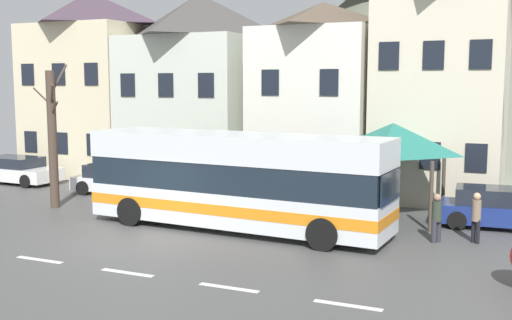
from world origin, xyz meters
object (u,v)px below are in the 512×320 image
(parked_car_02, at_px, (17,170))
(townhouse_02, at_px, (322,96))
(bus_shelter, at_px, (393,139))
(pedestrian_01, at_px, (374,208))
(townhouse_00, at_px, (92,84))
(hilltop_castle, at_px, (401,40))
(transit_bus, at_px, (236,182))
(pedestrian_02, at_px, (437,217))
(townhouse_01, at_px, (200,88))
(bare_tree_01, at_px, (53,138))
(public_bench, at_px, (377,192))
(parked_car_00, at_px, (118,179))
(pedestrian_00, at_px, (476,214))
(parked_car_01, at_px, (502,209))
(townhouse_03, at_px, (444,67))

(parked_car_02, bearing_deg, townhouse_02, 20.62)
(bus_shelter, distance_m, pedestrian_01, 3.00)
(pedestrian_01, bearing_deg, townhouse_00, 158.38)
(hilltop_castle, distance_m, bus_shelter, 24.27)
(townhouse_02, relative_size, transit_bus, 0.81)
(hilltop_castle, bearing_deg, pedestrian_02, -76.69)
(townhouse_01, xyz_separation_m, bare_tree_01, (-1.77, -8.95, -1.90))
(hilltop_castle, xyz_separation_m, public_bench, (3.11, -20.83, -7.61))
(hilltop_castle, bearing_deg, parked_car_00, -109.24)
(townhouse_01, bearing_deg, bus_shelter, -26.28)
(townhouse_02, xyz_separation_m, hilltop_castle, (0.24, 17.93, 3.73))
(pedestrian_00, height_order, bare_tree_01, bare_tree_01)
(transit_bus, bearing_deg, parked_car_01, 28.77)
(townhouse_02, xyz_separation_m, pedestrian_00, (7.62, -7.99, -3.44))
(townhouse_03, height_order, public_bench, townhouse_03)
(transit_bus, distance_m, parked_car_00, 8.89)
(hilltop_castle, bearing_deg, townhouse_03, -73.56)
(townhouse_03, relative_size, parked_car_00, 2.66)
(parked_car_02, height_order, pedestrian_00, pedestrian_00)
(townhouse_00, height_order, pedestrian_01, townhouse_00)
(townhouse_03, bearing_deg, bare_tree_01, -146.82)
(pedestrian_00, bearing_deg, townhouse_02, 133.64)
(parked_car_00, relative_size, pedestrian_00, 2.67)
(townhouse_03, height_order, pedestrian_02, townhouse_03)
(bus_shelter, relative_size, parked_car_01, 0.77)
(hilltop_castle, bearing_deg, townhouse_02, -90.78)
(parked_car_01, height_order, bare_tree_01, bare_tree_01)
(pedestrian_02, height_order, public_bench, pedestrian_02)
(townhouse_01, bearing_deg, transit_bus, -55.22)
(townhouse_01, xyz_separation_m, pedestrian_00, (14.20, -8.03, -3.82))
(hilltop_castle, bearing_deg, pedestrian_01, -80.96)
(hilltop_castle, height_order, parked_car_00, hilltop_castle)
(parked_car_01, height_order, pedestrian_02, pedestrian_02)
(townhouse_02, distance_m, pedestrian_02, 11.18)
(townhouse_02, xyz_separation_m, bus_shelter, (4.45, -5.41, -1.41))
(parked_car_00, xyz_separation_m, pedestrian_00, (15.49, -2.65, 0.26))
(townhouse_02, xyz_separation_m, transit_bus, (-0.03, -9.39, -2.69))
(parked_car_01, distance_m, bare_tree_01, 17.12)
(bus_shelter, height_order, pedestrian_00, bus_shelter)
(townhouse_01, relative_size, townhouse_03, 0.83)
(public_bench, bearing_deg, townhouse_00, 172.06)
(townhouse_00, bearing_deg, pedestrian_02, -21.84)
(transit_bus, relative_size, pedestrian_02, 6.93)
(townhouse_03, bearing_deg, townhouse_02, -178.44)
(townhouse_00, distance_m, townhouse_02, 12.93)
(townhouse_03, xyz_separation_m, parked_car_01, (2.78, -5.60, -5.01))
(bus_shelter, relative_size, pedestrian_02, 2.32)
(parked_car_01, bearing_deg, townhouse_02, 142.49)
(transit_bus, xyz_separation_m, pedestrian_00, (7.65, 1.41, -0.74))
(townhouse_00, xyz_separation_m, bare_tree_01, (4.54, -8.27, -2.09))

